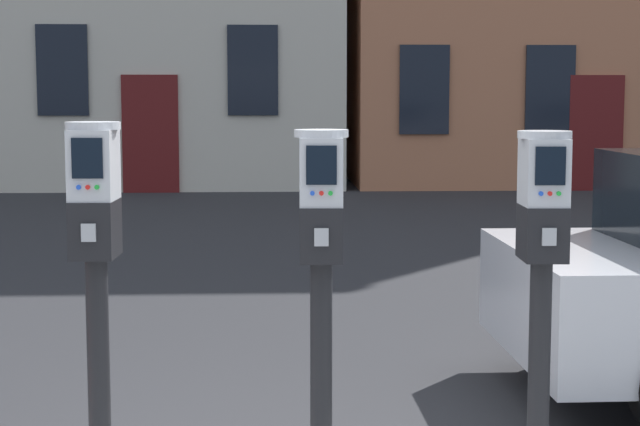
{
  "coord_description": "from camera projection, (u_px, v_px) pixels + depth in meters",
  "views": [
    {
      "loc": [
        0.02,
        -4.46,
        1.77
      ],
      "look_at": [
        0.23,
        -0.16,
        1.28
      ],
      "focal_mm": 59.48,
      "sensor_mm": 36.0,
      "label": 1
    }
  ],
  "objects": [
    {
      "name": "parking_meter_end_of_row",
      "position": [
        542.0,
        244.0,
        4.29
      ],
      "size": [
        0.23,
        0.26,
        1.48
      ],
      "rotation": [
        0.0,
        0.0,
        -1.62
      ],
      "color": "black",
      "rests_on": "sidewalk_slab"
    },
    {
      "name": "parking_meter_twin_adjacent",
      "position": [
        321.0,
        245.0,
        4.24
      ],
      "size": [
        0.23,
        0.26,
        1.48
      ],
      "rotation": [
        0.0,
        0.0,
        -1.62
      ],
      "color": "black",
      "rests_on": "sidewalk_slab"
    },
    {
      "name": "parking_meter_near_kerb",
      "position": [
        96.0,
        241.0,
        4.19
      ],
      "size": [
        0.23,
        0.26,
        1.52
      ],
      "rotation": [
        0.0,
        0.0,
        -1.62
      ],
      "color": "black",
      "rests_on": "sidewalk_slab"
    }
  ]
}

